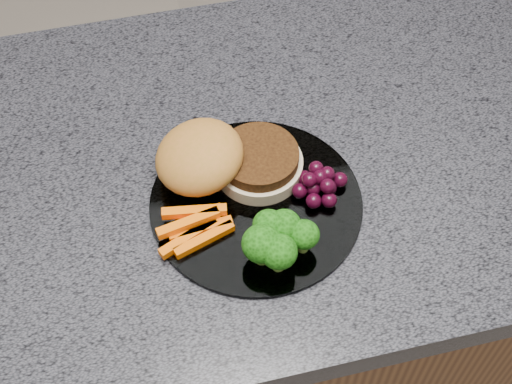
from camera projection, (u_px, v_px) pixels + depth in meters
island_cabinet at (288, 307)px, 1.31m from camera, size 1.20×0.60×0.86m
countertop at (300, 154)px, 0.94m from camera, size 1.20×0.60×0.04m
plate at (256, 203)px, 0.87m from camera, size 0.26×0.26×0.01m
burger at (221, 161)px, 0.87m from camera, size 0.18×0.12×0.06m
carrot_sticks at (195, 227)px, 0.84m from camera, size 0.09×0.06×0.02m
broccoli at (277, 238)px, 0.80m from camera, size 0.09×0.08×0.06m
grape_bunch at (320, 184)px, 0.86m from camera, size 0.07×0.06×0.03m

